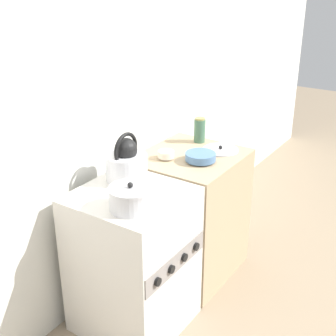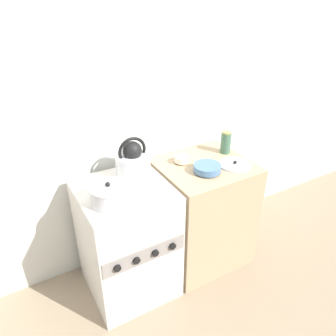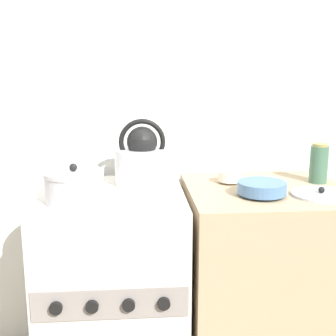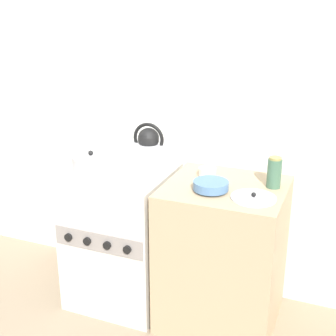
% 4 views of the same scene
% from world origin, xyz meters
% --- Properties ---
extents(ground_plane, '(12.00, 12.00, 0.00)m').
position_xyz_m(ground_plane, '(0.00, 0.00, 0.00)').
color(ground_plane, gray).
extents(wall_back, '(7.00, 0.06, 2.50)m').
position_xyz_m(wall_back, '(0.00, 0.64, 1.25)').
color(wall_back, silver).
rests_on(wall_back, ground_plane).
extents(stove, '(0.56, 0.58, 0.82)m').
position_xyz_m(stove, '(-0.00, 0.28, 0.41)').
color(stove, beige).
rests_on(stove, ground_plane).
extents(counter, '(0.63, 0.57, 0.82)m').
position_xyz_m(counter, '(0.62, 0.29, 0.41)').
color(counter, tan).
rests_on(counter, ground_plane).
extents(kettle, '(0.27, 0.22, 0.27)m').
position_xyz_m(kettle, '(0.13, 0.40, 0.92)').
color(kettle, silver).
rests_on(kettle, stove).
extents(cooking_pot, '(0.21, 0.21, 0.14)m').
position_xyz_m(cooking_pot, '(-0.13, 0.18, 0.88)').
color(cooking_pot, silver).
rests_on(cooking_pot, stove).
extents(enamel_bowl, '(0.18, 0.18, 0.05)m').
position_xyz_m(enamel_bowl, '(0.56, 0.19, 0.85)').
color(enamel_bowl, '#4C729E').
rests_on(enamel_bowl, counter).
extents(small_ceramic_bowl, '(0.10, 0.10, 0.05)m').
position_xyz_m(small_ceramic_bowl, '(0.48, 0.38, 0.85)').
color(small_ceramic_bowl, beige).
rests_on(small_ceramic_bowl, counter).
extents(storage_jar, '(0.07, 0.07, 0.16)m').
position_xyz_m(storage_jar, '(0.85, 0.36, 0.90)').
color(storage_jar, '#3F664C').
rests_on(storage_jar, counter).
extents(loose_pot_lid, '(0.22, 0.22, 0.03)m').
position_xyz_m(loose_pot_lid, '(0.79, 0.18, 0.83)').
color(loose_pot_lid, silver).
rests_on(loose_pot_lid, counter).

